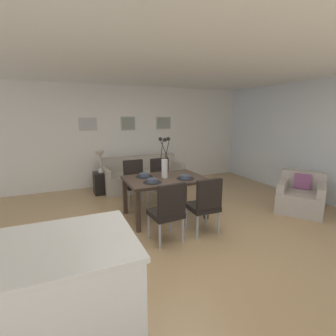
{
  "coord_description": "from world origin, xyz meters",
  "views": [
    {
      "loc": [
        -1.48,
        -3.31,
        1.86
      ],
      "look_at": [
        0.33,
        0.82,
        0.89
      ],
      "focal_mm": 26.51,
      "sensor_mm": 36.0,
      "label": 1
    }
  ],
  "objects_px": {
    "dining_chair_far_right": "(161,177)",
    "framed_picture_center": "(128,123)",
    "dining_chair_near_right": "(135,180)",
    "bowl_near_left": "(152,180)",
    "dining_table": "(165,182)",
    "dining_chair_far_left": "(205,203)",
    "bowl_far_left": "(186,177)",
    "sofa": "(143,177)",
    "bowl_near_right": "(144,175)",
    "side_table": "(102,183)",
    "armchair": "(300,197)",
    "table_lamp": "(100,157)",
    "framed_picture_left": "(88,124)",
    "framed_picture_right": "(164,123)",
    "dining_chair_near_left": "(168,210)",
    "centerpiece_vase": "(165,162)"
  },
  "relations": [
    {
      "from": "dining_chair_far_right",
      "to": "framed_picture_center",
      "type": "bearing_deg",
      "value": 100.47
    },
    {
      "from": "dining_chair_near_right",
      "to": "dining_chair_far_right",
      "type": "distance_m",
      "value": 0.6
    },
    {
      "from": "bowl_near_left",
      "to": "dining_table",
      "type": "bearing_deg",
      "value": 34.66
    },
    {
      "from": "dining_chair_far_left",
      "to": "bowl_far_left",
      "type": "relative_size",
      "value": 5.41
    },
    {
      "from": "sofa",
      "to": "bowl_near_right",
      "type": "bearing_deg",
      "value": -106.88
    },
    {
      "from": "dining_table",
      "to": "dining_chair_far_right",
      "type": "height_order",
      "value": "dining_chair_far_right"
    },
    {
      "from": "dining_chair_near_right",
      "to": "side_table",
      "type": "height_order",
      "value": "dining_chair_near_right"
    },
    {
      "from": "bowl_far_left",
      "to": "armchair",
      "type": "relative_size",
      "value": 0.15
    },
    {
      "from": "table_lamp",
      "to": "armchair",
      "type": "xyz_separation_m",
      "value": [
        3.4,
        -2.69,
        -0.61
      ]
    },
    {
      "from": "dining_chair_near_right",
      "to": "table_lamp",
      "type": "bearing_deg",
      "value": 119.83
    },
    {
      "from": "side_table",
      "to": "framed_picture_left",
      "type": "xyz_separation_m",
      "value": [
        -0.16,
        0.6,
        1.38
      ]
    },
    {
      "from": "framed_picture_right",
      "to": "table_lamp",
      "type": "bearing_deg",
      "value": -162.19
    },
    {
      "from": "table_lamp",
      "to": "bowl_near_right",
      "type": "bearing_deg",
      "value": -71.88
    },
    {
      "from": "bowl_near_right",
      "to": "side_table",
      "type": "distance_m",
      "value": 1.81
    },
    {
      "from": "side_table",
      "to": "dining_chair_near_right",
      "type": "bearing_deg",
      "value": -60.17
    },
    {
      "from": "framed_picture_right",
      "to": "bowl_far_left",
      "type": "bearing_deg",
      "value": -104.65
    },
    {
      "from": "bowl_near_right",
      "to": "armchair",
      "type": "bearing_deg",
      "value": -20.02
    },
    {
      "from": "bowl_near_left",
      "to": "dining_chair_near_left",
      "type": "bearing_deg",
      "value": -91.34
    },
    {
      "from": "bowl_near_left",
      "to": "sofa",
      "type": "distance_m",
      "value": 2.25
    },
    {
      "from": "bowl_near_right",
      "to": "framed_picture_center",
      "type": "xyz_separation_m",
      "value": [
        0.32,
        2.25,
        0.86
      ]
    },
    {
      "from": "centerpiece_vase",
      "to": "sofa",
      "type": "distance_m",
      "value": 2.06
    },
    {
      "from": "framed_picture_left",
      "to": "framed_picture_center",
      "type": "bearing_deg",
      "value": -0.0
    },
    {
      "from": "table_lamp",
      "to": "framed_picture_right",
      "type": "height_order",
      "value": "framed_picture_right"
    },
    {
      "from": "dining_chair_near_right",
      "to": "side_table",
      "type": "distance_m",
      "value": 1.14
    },
    {
      "from": "armchair",
      "to": "framed_picture_right",
      "type": "relative_size",
      "value": 2.65
    },
    {
      "from": "table_lamp",
      "to": "dining_chair_near_left",
      "type": "bearing_deg",
      "value": -79.35
    },
    {
      "from": "bowl_far_left",
      "to": "framed_picture_left",
      "type": "height_order",
      "value": "framed_picture_left"
    },
    {
      "from": "dining_chair_near_left",
      "to": "bowl_near_left",
      "type": "height_order",
      "value": "dining_chair_near_left"
    },
    {
      "from": "bowl_near_left",
      "to": "framed_picture_right",
      "type": "height_order",
      "value": "framed_picture_right"
    },
    {
      "from": "dining_table",
      "to": "dining_chair_near_right",
      "type": "distance_m",
      "value": 0.96
    },
    {
      "from": "dining_chair_far_right",
      "to": "centerpiece_vase",
      "type": "xyz_separation_m",
      "value": [
        -0.29,
        -0.87,
        0.51
      ]
    },
    {
      "from": "dining_chair_near_right",
      "to": "framed_picture_center",
      "type": "relative_size",
      "value": 2.44
    },
    {
      "from": "dining_chair_far_left",
      "to": "framed_picture_right",
      "type": "xyz_separation_m",
      "value": [
        0.71,
        3.36,
        1.12
      ]
    },
    {
      "from": "side_table",
      "to": "dining_chair_far_right",
      "type": "bearing_deg",
      "value": -40.83
    },
    {
      "from": "dining_chair_near_left",
      "to": "sofa",
      "type": "xyz_separation_m",
      "value": [
        0.53,
        2.83,
        -0.23
      ]
    },
    {
      "from": "dining_chair_far_left",
      "to": "framed_picture_left",
      "type": "xyz_separation_m",
      "value": [
        -1.32,
        3.36,
        1.12
      ]
    },
    {
      "from": "dining_chair_far_left",
      "to": "bowl_near_left",
      "type": "xyz_separation_m",
      "value": [
        -0.62,
        0.68,
        0.27
      ]
    },
    {
      "from": "dining_table",
      "to": "bowl_near_right",
      "type": "xyz_separation_m",
      "value": [
        -0.31,
        0.22,
        0.13
      ]
    },
    {
      "from": "bowl_near_left",
      "to": "framed_picture_left",
      "type": "distance_m",
      "value": 2.9
    },
    {
      "from": "bowl_near_left",
      "to": "side_table",
      "type": "distance_m",
      "value": 2.21
    },
    {
      "from": "dining_table",
      "to": "framed_picture_right",
      "type": "bearing_deg",
      "value": 67.6
    },
    {
      "from": "bowl_near_left",
      "to": "framed_picture_center",
      "type": "xyz_separation_m",
      "value": [
        0.32,
        2.68,
        0.86
      ]
    },
    {
      "from": "dining_table",
      "to": "dining_chair_near_left",
      "type": "xyz_separation_m",
      "value": [
        -0.33,
        -0.91,
        -0.14
      ]
    },
    {
      "from": "dining_chair_far_right",
      "to": "bowl_near_right",
      "type": "relative_size",
      "value": 5.41
    },
    {
      "from": "bowl_far_left",
      "to": "table_lamp",
      "type": "height_order",
      "value": "table_lamp"
    },
    {
      "from": "bowl_near_left",
      "to": "dining_chair_near_right",
      "type": "bearing_deg",
      "value": 89.36
    },
    {
      "from": "dining_table",
      "to": "bowl_near_left",
      "type": "relative_size",
      "value": 8.24
    },
    {
      "from": "framed_picture_center",
      "to": "dining_chair_near_right",
      "type": "bearing_deg",
      "value": -100.96
    },
    {
      "from": "dining_chair_far_left",
      "to": "bowl_near_left",
      "type": "relative_size",
      "value": 5.41
    },
    {
      "from": "centerpiece_vase",
      "to": "framed_picture_left",
      "type": "xyz_separation_m",
      "value": [
        -1.02,
        2.46,
        0.61
      ]
    }
  ]
}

